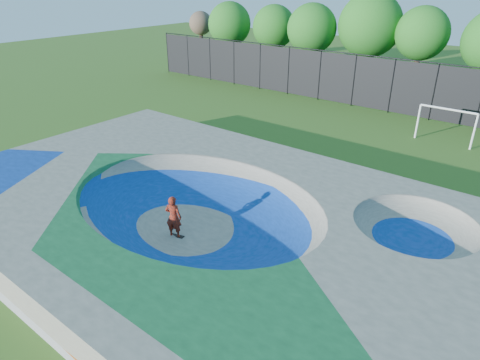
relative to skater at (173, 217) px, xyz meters
The scene contains 7 objects.
ground 1.32m from the skater, 69.42° to the left, with size 120.00×120.00×0.00m, color #325918.
skate_deck 0.98m from the skater, 69.42° to the left, with size 22.00×14.00×1.50m, color gray.
skater is the anchor object (origin of this frame).
skateboard 0.88m from the skater, ahead, with size 0.78×0.22×0.05m, color black.
soccer_goal 18.40m from the skater, 72.93° to the left, with size 3.37×0.12×2.23m.
fence 21.94m from the skater, 89.11° to the left, with size 48.09×0.09×4.04m.
treeline 27.81m from the skater, 81.44° to the left, with size 52.96×6.79×8.25m.
Camera 1 is at (10.64, -10.62, 9.47)m, focal length 32.00 mm.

